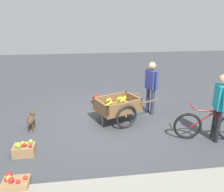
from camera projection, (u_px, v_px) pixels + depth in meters
ground_plane at (108, 121)px, 6.47m from camera, size 24.00×24.00×0.00m
fruit_cart at (118, 107)px, 6.31m from camera, size 1.82×1.35×0.70m
vendor_person at (151, 84)px, 6.70m from camera, size 0.32×0.52×1.56m
bicycle at (209, 126)px, 5.43m from camera, size 1.64×0.52×0.85m
cyclist_person at (220, 102)px, 5.22m from camera, size 0.27×0.57×1.59m
dog at (31, 119)px, 5.97m from camera, size 0.19×0.67×0.40m
plastic_bucket at (97, 100)px, 7.72m from camera, size 0.29×0.29×0.27m
apple_crate at (16, 185)px, 3.87m from camera, size 0.44×0.32×0.32m
mixed_fruit_crate at (24, 149)px, 4.89m from camera, size 0.44×0.32×0.32m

